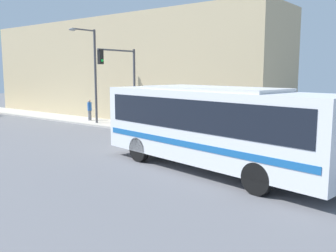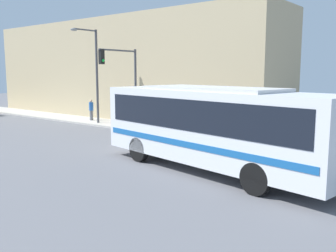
{
  "view_description": "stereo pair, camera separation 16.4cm",
  "coord_description": "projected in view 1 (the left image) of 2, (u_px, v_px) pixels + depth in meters",
  "views": [
    {
      "loc": [
        -13.56,
        -8.26,
        3.98
      ],
      "look_at": [
        0.07,
        2.43,
        1.47
      ],
      "focal_mm": 40.0,
      "sensor_mm": 36.0,
      "label": 1
    },
    {
      "loc": [
        -13.46,
        -8.39,
        3.98
      ],
      "look_at": [
        0.07,
        2.43,
        1.47
      ],
      "focal_mm": 40.0,
      "sensor_mm": 36.0,
      "label": 2
    }
  ],
  "objects": [
    {
      "name": "street_lamp",
      "position": [
        92.0,
        68.0,
        27.72
      ],
      "size": [
        2.36,
        0.28,
        6.94
      ],
      "color": "#47474C",
      "rests_on": "sidewalk"
    },
    {
      "name": "parking_meter",
      "position": [
        157.0,
        118.0,
        24.44
      ],
      "size": [
        0.14,
        0.14,
        1.31
      ],
      "color": "#47474C",
      "rests_on": "sidewalk"
    },
    {
      "name": "ground_plane",
      "position": [
        211.0,
        165.0,
        16.18
      ],
      "size": [
        120.0,
        120.0,
        0.0
      ],
      "primitive_type": "plane",
      "color": "slate"
    },
    {
      "name": "building_facade",
      "position": [
        121.0,
        69.0,
        33.24
      ],
      "size": [
        6.0,
        29.52,
        8.42
      ],
      "color": "tan",
      "rests_on": "ground_plane"
    },
    {
      "name": "fire_hydrant",
      "position": [
        203.0,
        130.0,
        22.32
      ],
      "size": [
        0.27,
        0.37,
        0.77
      ],
      "color": "red",
      "rests_on": "sidewalk"
    },
    {
      "name": "pedestrian_mid_block",
      "position": [
        90.0,
        110.0,
        29.91
      ],
      "size": [
        0.34,
        0.34,
        1.65
      ],
      "color": "slate",
      "rests_on": "sidewalk"
    },
    {
      "name": "traffic_light_pole",
      "position": [
        123.0,
        74.0,
        24.59
      ],
      "size": [
        3.28,
        0.35,
        5.36
      ],
      "color": "#47474C",
      "rests_on": "sidewalk"
    },
    {
      "name": "sidewalk",
      "position": [
        52.0,
        117.0,
        32.98
      ],
      "size": [
        2.83,
        70.0,
        0.14
      ],
      "color": "#B7B2A8",
      "rests_on": "ground_plane"
    },
    {
      "name": "city_bus",
      "position": [
        212.0,
        123.0,
        14.82
      ],
      "size": [
        4.23,
        10.91,
        3.4
      ],
      "rotation": [
        0.0,
        0.0,
        -0.17
      ],
      "color": "silver",
      "rests_on": "ground_plane"
    },
    {
      "name": "pedestrian_near_corner",
      "position": [
        120.0,
        114.0,
        27.2
      ],
      "size": [
        0.34,
        0.34,
        1.66
      ],
      "color": "#47382D",
      "rests_on": "sidewalk"
    }
  ]
}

